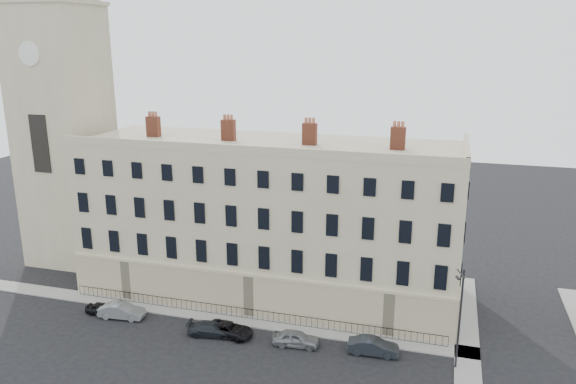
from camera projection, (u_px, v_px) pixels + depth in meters
name	position (u px, v px, depth m)	size (l,w,h in m)	color
ground	(295.00, 361.00, 44.03)	(160.00, 160.00, 0.00)	black
terrace	(269.00, 218.00, 54.70)	(36.22, 12.22, 17.00)	#B8AC89
church_tower	(61.00, 94.00, 60.03)	(8.00, 8.13, 44.00)	#B8AC89
pavement_terrace	(205.00, 315.00, 51.32)	(48.00, 2.00, 0.12)	gray
pavement_east_return	(467.00, 334.00, 47.94)	(2.00, 24.00, 0.12)	gray
railings	(247.00, 314.00, 50.49)	(35.00, 0.04, 0.96)	black
car_a	(103.00, 309.00, 51.38)	(1.29, 3.20, 1.09)	black
car_b	(122.00, 311.00, 50.73)	(1.45, 4.16, 1.37)	slate
car_c	(211.00, 329.00, 47.77)	(1.65, 4.05, 1.17)	black
car_d	(230.00, 329.00, 47.71)	(1.91, 4.15, 1.15)	black
car_e	(296.00, 338.00, 46.14)	(1.56, 3.87, 1.32)	slate
car_f	(373.00, 346.00, 44.91)	(1.42, 4.09, 1.35)	#20252B
streetlamp	(460.00, 315.00, 41.84)	(0.70, 1.72, 8.23)	#2C2B30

